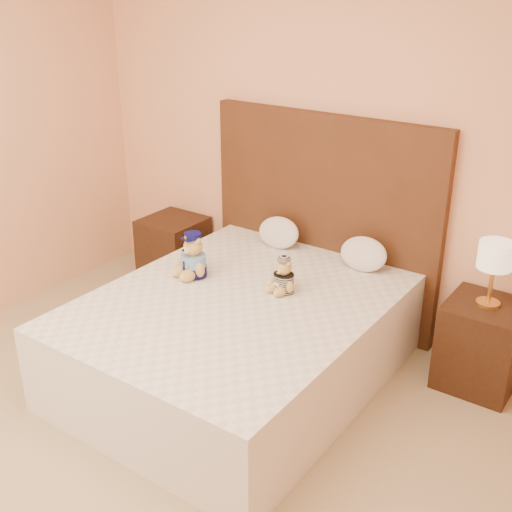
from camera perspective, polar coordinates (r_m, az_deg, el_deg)
The scene contains 11 objects.
ground at distance 3.48m, azimuth -14.17°, elevation -19.45°, with size 4.00×4.50×0.00m, color tan.
room_walls at distance 2.92m, azimuth -10.91°, elevation 12.81°, with size 4.04×4.52×2.72m.
bed at distance 4.00m, azimuth -1.59°, elevation -7.35°, with size 1.60×2.00×0.55m.
headboard at distance 4.56m, azimuth 5.96°, elevation 3.21°, with size 1.75×0.08×1.50m, color #4A2916.
nightstand_left at distance 5.27m, azimuth -7.29°, elevation 0.46°, with size 0.45×0.45×0.55m, color #331E10.
nightstand_right at distance 4.17m, azimuth 19.37°, elevation -7.43°, with size 0.45×0.45×0.55m, color #331E10.
lamp at distance 3.92m, azimuth 20.49°, elevation -0.21°, with size 0.20×0.20×0.40m.
teddy_police at distance 4.12m, azimuth -5.59°, elevation 0.11°, with size 0.25×0.24×0.29m, color #B08C44, non-canonical shape.
teddy_prisoner at distance 3.91m, azimuth 2.48°, elevation -1.71°, with size 0.20×0.19×0.22m, color #B08C44, non-canonical shape.
pillow_left at distance 4.57m, azimuth 2.03°, elevation 2.22°, with size 0.32×0.21×0.23m, color white.
pillow_right at distance 4.27m, azimuth 9.54°, elevation 0.31°, with size 0.33×0.21×0.23m, color white.
Camera 1 is at (2.07, -1.53, 2.34)m, focal length 45.00 mm.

